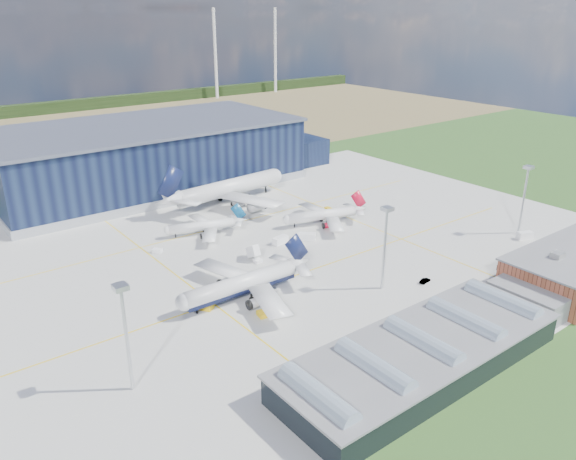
# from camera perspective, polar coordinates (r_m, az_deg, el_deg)

# --- Properties ---
(ground) EXTENTS (600.00, 600.00, 0.00)m
(ground) POSITION_cam_1_polar(r_m,az_deg,el_deg) (166.43, -0.40, -3.12)
(ground) COLOR #2B5620
(ground) RESTS_ON ground
(apron) EXTENTS (220.00, 160.00, 0.08)m
(apron) POSITION_cam_1_polar(r_m,az_deg,el_deg) (173.81, -2.39, -2.01)
(apron) COLOR #AEADA8
(apron) RESTS_ON ground
(farmland) EXTENTS (600.00, 220.00, 0.01)m
(farmland) POSITION_cam_1_polar(r_m,az_deg,el_deg) (359.40, -22.36, 8.85)
(farmland) COLOR #8F774D
(farmland) RESTS_ON ground
(treeline) EXTENTS (600.00, 8.00, 8.00)m
(treeline) POSITION_cam_1_polar(r_m,az_deg,el_deg) (435.34, -25.46, 10.92)
(treeline) COLOR black
(treeline) RESTS_ON ground
(hangar) EXTENTS (145.00, 62.00, 26.10)m
(hangar) POSITION_cam_1_polar(r_m,az_deg,el_deg) (242.05, -13.64, 7.15)
(hangar) COLOR black
(hangar) RESTS_ON ground
(glass_concourse) EXTENTS (78.00, 23.00, 8.60)m
(glass_concourse) POSITION_cam_1_polar(r_m,az_deg,el_deg) (123.26, 14.51, -11.52)
(glass_concourse) COLOR black
(glass_concourse) RESTS_ON ground
(light_mast_west) EXTENTS (2.60, 2.60, 23.00)m
(light_mast_west) POSITION_cam_1_polar(r_m,az_deg,el_deg) (110.09, -16.28, -8.85)
(light_mast_west) COLOR silver
(light_mast_west) RESTS_ON ground
(light_mast_center) EXTENTS (2.60, 2.60, 23.00)m
(light_mast_center) POSITION_cam_1_polar(r_m,az_deg,el_deg) (146.19, 9.87, -0.48)
(light_mast_center) COLOR silver
(light_mast_center) RESTS_ON ground
(light_mast_east) EXTENTS (2.60, 2.60, 23.00)m
(light_mast_east) POSITION_cam_1_polar(r_m,az_deg,el_deg) (196.82, 22.97, 3.89)
(light_mast_east) COLOR silver
(light_mast_east) RESTS_ON ground
(airliner_navy) EXTENTS (41.45, 40.57, 13.35)m
(airliner_navy) POSITION_cam_1_polar(r_m,az_deg,el_deg) (142.87, -4.84, -4.61)
(airliner_navy) COLOR silver
(airliner_navy) RESTS_ON ground
(airliner_red) EXTENTS (39.69, 39.23, 10.40)m
(airliner_red) POSITION_cam_1_polar(r_m,az_deg,el_deg) (192.74, 3.44, 2.05)
(airliner_red) COLOR silver
(airliner_red) RESTS_ON ground
(airliner_widebody) EXTENTS (62.53, 61.40, 18.77)m
(airliner_widebody) POSITION_cam_1_polar(r_m,az_deg,el_deg) (214.17, -5.98, 5.17)
(airliner_widebody) COLOR silver
(airliner_widebody) RESTS_ON ground
(airliner_regional) EXTENTS (35.39, 35.00, 9.22)m
(airliner_regional) POSITION_cam_1_polar(r_m,az_deg,el_deg) (185.81, -8.74, 0.87)
(airliner_regional) COLOR silver
(airliner_regional) RESTS_ON ground
(gse_tug_a) EXTENTS (4.18, 4.69, 1.67)m
(gse_tug_a) POSITION_cam_1_polar(r_m,az_deg,el_deg) (141.98, -8.43, -7.63)
(gse_tug_a) COLOR yellow
(gse_tug_a) RESTS_ON ground
(gse_tug_b) EXTENTS (2.40, 3.13, 1.22)m
(gse_tug_b) POSITION_cam_1_polar(r_m,az_deg,el_deg) (137.50, -2.67, -8.54)
(gse_tug_b) COLOR yellow
(gse_tug_b) RESTS_ON ground
(gse_van_a) EXTENTS (5.66, 3.25, 2.32)m
(gse_van_a) POSITION_cam_1_polar(r_m,az_deg,el_deg) (177.77, -0.79, -1.04)
(gse_van_a) COLOR white
(gse_van_a) RESTS_ON ground
(gse_cart_a) EXTENTS (2.21, 3.12, 1.29)m
(gse_cart_a) POSITION_cam_1_polar(r_m,az_deg,el_deg) (182.66, 1.32, -0.58)
(gse_cart_a) COLOR white
(gse_cart_a) RESTS_ON ground
(gse_van_b) EXTENTS (5.20, 5.26, 2.32)m
(gse_van_b) POSITION_cam_1_polar(r_m,az_deg,el_deg) (180.57, 2.01, -0.68)
(gse_van_b) COLOR white
(gse_van_b) RESTS_ON ground
(gse_tug_c) EXTENTS (2.06, 2.99, 1.23)m
(gse_tug_c) POSITION_cam_1_polar(r_m,az_deg,el_deg) (207.38, 4.11, 2.13)
(gse_tug_c) COLOR yellow
(gse_tug_c) RESTS_ON ground
(gse_cart_b) EXTENTS (3.24, 3.41, 1.23)m
(gse_cart_b) POSITION_cam_1_polar(r_m,az_deg,el_deg) (176.03, -13.14, -2.07)
(gse_cart_b) COLOR white
(gse_cart_b) RESTS_ON ground
(gse_van_c) EXTENTS (5.53, 4.12, 2.40)m
(gse_van_c) POSITION_cam_1_polar(r_m,az_deg,el_deg) (196.85, 22.93, -0.51)
(gse_van_c) COLOR white
(gse_van_c) RESTS_ON ground
(airstair) EXTENTS (2.59, 5.39, 3.33)m
(airstair) POSITION_cam_1_polar(r_m,az_deg,el_deg) (166.66, -3.56, -2.49)
(airstair) COLOR white
(airstair) RESTS_ON ground
(car_a) EXTENTS (3.99, 2.56, 1.26)m
(car_a) POSITION_cam_1_polar(r_m,az_deg,el_deg) (175.24, 21.99, -3.25)
(car_a) COLOR #99999E
(car_a) RESTS_ON ground
(car_b) EXTENTS (3.88, 1.80, 1.23)m
(car_b) POSITION_cam_1_polar(r_m,az_deg,el_deg) (157.63, 13.74, -5.02)
(car_b) COLOR #99999E
(car_b) RESTS_ON ground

